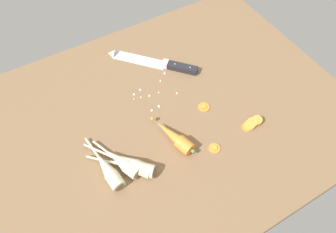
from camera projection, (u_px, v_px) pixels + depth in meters
The scene contains 11 objects.
ground_plane at pixel (165, 118), 102.25cm from camera, with size 120.00×90.00×4.00cm, color brown.
chefs_knife at pixel (150, 61), 113.30cm from camera, with size 25.97×27.84×4.18cm.
whole_carrot at pixel (175, 137), 93.36cm from camera, with size 7.81×17.49×4.20cm.
parsnip_front at pixel (122, 162), 88.74cm from camera, with size 8.96×17.63×4.00cm.
parsnip_mid_left at pixel (128, 163), 88.70cm from camera, with size 14.93×19.89×4.00cm.
parsnip_mid_right at pixel (108, 170), 87.43cm from camera, with size 5.39×20.21×4.00cm.
parsnip_back at pixel (131, 166), 88.06cm from camera, with size 16.26×16.27×4.00cm.
carrot_slice_stack at pixel (252, 123), 97.72cm from camera, with size 7.03×3.63×2.54cm.
carrot_slice_stray_near at pixel (204, 107), 101.96cm from camera, with size 3.78×3.78×0.70cm.
carrot_slice_stray_mid at pixel (215, 148), 93.23cm from camera, with size 3.55×3.55×0.70cm.
mince_crumbs at pixel (152, 94), 104.96cm from camera, with size 15.38×12.89×0.86cm.
Camera 1 is at (-27.86, -50.09, 82.68)cm, focal length 32.99 mm.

